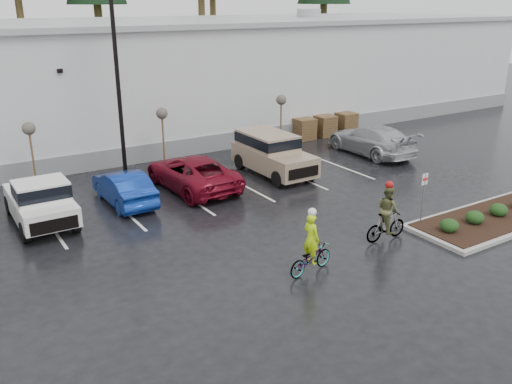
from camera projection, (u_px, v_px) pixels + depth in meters
ground at (350, 250)px, 19.26m from camera, size 120.00×120.00×0.00m
warehouse at (128, 77)px, 35.55m from camera, size 60.50×15.50×7.20m
wooded_ridge at (49, 58)px, 54.09m from camera, size 80.00×25.00×6.00m
lamppost at (116, 63)px, 24.90m from camera, size 0.50×1.00×9.22m
sapling_west at (29, 132)px, 24.66m from camera, size 0.60×0.60×3.20m
sapling_mid at (162, 117)px, 27.94m from camera, size 0.60×0.60×3.20m
sapling_east at (281, 103)px, 31.72m from camera, size 0.60×0.60×3.20m
pallet_stack_a at (304, 129)px, 34.46m from camera, size 1.20×1.20×1.35m
pallet_stack_b at (325, 126)px, 35.32m from camera, size 1.20×1.20×1.35m
pallet_stack_c at (346, 123)px, 36.23m from camera, size 1.20×1.20×1.35m
curb_island at (497, 218)px, 21.96m from camera, size 8.00×3.00×0.15m
mulch_bed at (498, 216)px, 21.93m from camera, size 7.60×2.60×0.04m
shrub_a at (449, 226)px, 20.34m from camera, size 0.70×0.70×0.52m
shrub_b at (475, 217)px, 21.09m from camera, size 0.70×0.70×0.52m
shrub_c at (499, 210)px, 21.85m from camera, size 0.70×0.70×0.52m
fire_lane_sign at (423, 193)px, 20.86m from camera, size 0.30×0.05×2.20m
pickup_white at (38, 199)px, 21.47m from camera, size 2.10×5.20×1.96m
car_blue at (124, 187)px, 23.53m from camera, size 1.58×4.42×1.45m
car_red at (192, 172)px, 25.34m from camera, size 2.88×5.83×1.59m
suv_tan at (274, 155)px, 27.38m from camera, size 2.20×5.10×2.06m
car_far_silver at (371, 140)px, 31.08m from camera, size 2.51×5.90×1.70m
cyclist_hivis at (311, 253)px, 17.51m from camera, size 1.93×0.95×2.25m
cyclist_olive at (387, 219)px, 19.85m from camera, size 1.79×0.86×2.30m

